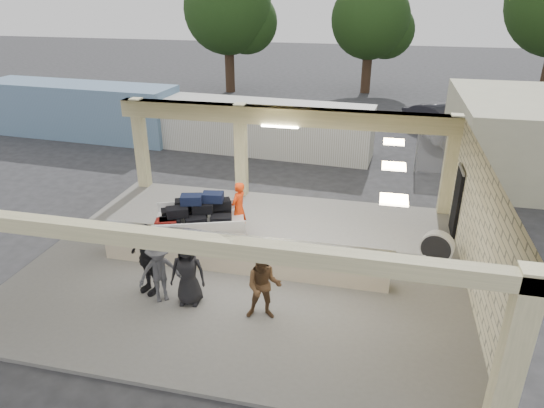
% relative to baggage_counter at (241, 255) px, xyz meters
% --- Properties ---
extents(ground, '(120.00, 120.00, 0.00)m').
position_rel_baggage_counter_xyz_m(ground, '(0.00, 0.50, -0.59)').
color(ground, '#272729').
rests_on(ground, ground).
extents(pavilion, '(12.01, 10.00, 3.55)m').
position_rel_baggage_counter_xyz_m(pavilion, '(0.21, 1.16, 0.76)').
color(pavilion, slate).
rests_on(pavilion, ground).
extents(baggage_counter, '(8.20, 0.58, 0.98)m').
position_rel_baggage_counter_xyz_m(baggage_counter, '(0.00, 0.00, 0.00)').
color(baggage_counter, beige).
rests_on(baggage_counter, pavilion).
extents(luggage_cart, '(3.06, 2.45, 1.56)m').
position_rel_baggage_counter_xyz_m(luggage_cart, '(-1.76, 1.32, 0.35)').
color(luggage_cart, white).
rests_on(luggage_cart, pavilion).
extents(drum_fan, '(0.97, 0.56, 1.02)m').
position_rel_baggage_counter_xyz_m(drum_fan, '(5.26, 1.53, 0.06)').
color(drum_fan, white).
rests_on(drum_fan, pavilion).
extents(baggage_handler, '(0.51, 0.70, 1.72)m').
position_rel_baggage_counter_xyz_m(baggage_handler, '(-0.70, 2.15, 0.37)').
color(baggage_handler, '#F43A0C').
rests_on(baggage_handler, pavilion).
extents(passenger_a, '(0.90, 0.51, 1.74)m').
position_rel_baggage_counter_xyz_m(passenger_a, '(1.11, -1.89, 0.38)').
color(passenger_a, brown).
rests_on(passenger_a, pavilion).
extents(passenger_b, '(1.20, 0.81, 1.93)m').
position_rel_baggage_counter_xyz_m(passenger_b, '(-2.01, -1.49, 0.48)').
color(passenger_b, black).
rests_on(passenger_b, pavilion).
extents(passenger_c, '(1.07, 0.91, 1.62)m').
position_rel_baggage_counter_xyz_m(passenger_c, '(-1.55, -1.78, 0.32)').
color(passenger_c, '#49494E').
rests_on(passenger_c, pavilion).
extents(passenger_d, '(0.90, 0.46, 1.75)m').
position_rel_baggage_counter_xyz_m(passenger_d, '(-0.84, -1.71, 0.39)').
color(passenger_d, black).
rests_on(passenger_d, pavilion).
extents(car_white_a, '(5.37, 3.43, 1.42)m').
position_rel_baggage_counter_xyz_m(car_white_a, '(8.16, 14.33, 0.12)').
color(car_white_a, silver).
rests_on(car_white_a, ground).
extents(car_dark, '(4.20, 4.15, 1.45)m').
position_rel_baggage_counter_xyz_m(car_dark, '(6.58, 16.34, 0.14)').
color(car_dark, black).
rests_on(car_dark, ground).
extents(container_white, '(11.17, 3.01, 2.39)m').
position_rel_baggage_counter_xyz_m(container_white, '(-2.41, 10.79, 0.61)').
color(container_white, silver).
rests_on(container_white, ground).
extents(container_blue, '(10.69, 3.19, 2.74)m').
position_rel_baggage_counter_xyz_m(container_blue, '(-12.14, 11.33, 0.78)').
color(container_blue, '#6583A2').
rests_on(container_blue, ground).
extents(tree_left, '(6.60, 6.30, 9.00)m').
position_rel_baggage_counter_xyz_m(tree_left, '(-7.68, 24.66, 5.00)').
color(tree_left, '#382619').
rests_on(tree_left, ground).
extents(tree_mid, '(6.00, 5.60, 8.00)m').
position_rel_baggage_counter_xyz_m(tree_mid, '(2.32, 26.66, 4.38)').
color(tree_mid, '#382619').
rests_on(tree_mid, ground).
extents(adjacent_building, '(6.00, 8.00, 3.20)m').
position_rel_baggage_counter_xyz_m(adjacent_building, '(9.50, 10.50, 1.01)').
color(adjacent_building, beige).
rests_on(adjacent_building, ground).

